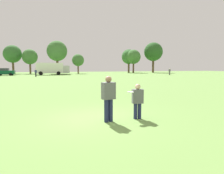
# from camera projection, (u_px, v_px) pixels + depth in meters

# --- Properties ---
(ground_plane) EXTENTS (156.26, 156.26, 0.00)m
(ground_plane) POSITION_uv_depth(u_px,v_px,m) (94.00, 118.00, 8.22)
(ground_plane) COLOR #6B9347
(player_thrower) EXTENTS (0.55, 0.40, 1.80)m
(player_thrower) POSITION_uv_depth(u_px,v_px,m) (108.00, 96.00, 7.61)
(player_thrower) COLOR #1E234C
(player_thrower) RESTS_ON ground
(player_defender) EXTENTS (0.48, 0.33, 1.45)m
(player_defender) POSITION_uv_depth(u_px,v_px,m) (138.00, 100.00, 8.07)
(player_defender) COLOR #1E234C
(player_defender) RESTS_ON ground
(frisbee) EXTENTS (0.27, 0.27, 0.04)m
(frisbee) POSITION_uv_depth(u_px,v_px,m) (131.00, 92.00, 7.85)
(frisbee) COLOR white
(traffic_cone) EXTENTS (0.32, 0.32, 0.48)m
(traffic_cone) POSITION_uv_depth(u_px,v_px,m) (104.00, 91.00, 15.81)
(traffic_cone) COLOR #D8590C
(traffic_cone) RESTS_ON ground
(parked_car_center) EXTENTS (4.23, 2.27, 1.82)m
(parked_car_center) POSITION_uv_depth(u_px,v_px,m) (5.00, 72.00, 48.37)
(parked_car_center) COLOR #0C4C2D
(parked_car_center) RESTS_ON ground
(box_truck) EXTENTS (8.53, 3.10, 3.18)m
(box_truck) POSITION_uv_depth(u_px,v_px,m) (52.00, 68.00, 52.24)
(box_truck) COLOR white
(box_truck) RESTS_ON ground
(bystander_sideline_watcher) EXTENTS (0.49, 0.52, 1.65)m
(bystander_sideline_watcher) POSITION_uv_depth(u_px,v_px,m) (36.00, 72.00, 43.49)
(bystander_sideline_watcher) COLOR black
(bystander_sideline_watcher) RESTS_ON ground
(bystander_field_marshal) EXTENTS (0.53, 0.53, 1.72)m
(bystander_field_marshal) POSITION_uv_depth(u_px,v_px,m) (170.00, 71.00, 51.88)
(bystander_field_marshal) COLOR #4C4C51
(bystander_field_marshal) RESTS_ON ground
(tree_west_oak) EXTENTS (5.40, 5.40, 8.78)m
(tree_west_oak) POSITION_uv_depth(u_px,v_px,m) (13.00, 54.00, 60.51)
(tree_west_oak) COLOR brown
(tree_west_oak) RESTS_ON ground
(tree_west_maple) EXTENTS (4.64, 4.64, 7.55)m
(tree_west_maple) POSITION_uv_depth(u_px,v_px,m) (30.00, 57.00, 60.45)
(tree_west_maple) COLOR brown
(tree_west_maple) RESTS_ON ground
(tree_center_elm) EXTENTS (6.30, 6.30, 10.23)m
(tree_center_elm) POSITION_uv_depth(u_px,v_px,m) (57.00, 51.00, 61.47)
(tree_center_elm) COLOR brown
(tree_center_elm) RESTS_ON ground
(tree_east_birch) EXTENTS (3.76, 3.76, 6.12)m
(tree_east_birch) POSITION_uv_depth(u_px,v_px,m) (78.00, 60.00, 61.78)
(tree_east_birch) COLOR brown
(tree_east_birch) RESTS_ON ground
(tree_east_oak) EXTENTS (5.05, 5.05, 8.21)m
(tree_east_oak) POSITION_uv_depth(u_px,v_px,m) (129.00, 57.00, 71.04)
(tree_east_oak) COLOR brown
(tree_east_oak) RESTS_ON ground
(tree_far_east_pine) EXTENTS (5.25, 5.25, 8.54)m
(tree_far_east_pine) POSITION_uv_depth(u_px,v_px,m) (129.00, 57.00, 72.26)
(tree_far_east_pine) COLOR brown
(tree_far_east_pine) RESTS_ON ground
(tree_far_west_pine) EXTENTS (5.05, 5.05, 8.20)m
(tree_far_west_pine) POSITION_uv_depth(u_px,v_px,m) (133.00, 57.00, 69.59)
(tree_far_west_pine) COLOR brown
(tree_far_west_pine) RESTS_ON ground
(tree_horizon_center) EXTENTS (6.81, 6.81, 11.07)m
(tree_horizon_center) POSITION_uv_depth(u_px,v_px,m) (153.00, 52.00, 72.37)
(tree_horizon_center) COLOR brown
(tree_horizon_center) RESTS_ON ground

